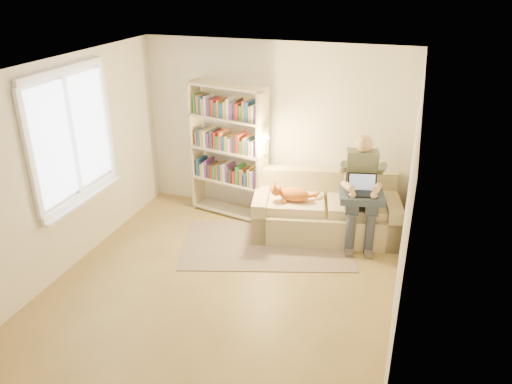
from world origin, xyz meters
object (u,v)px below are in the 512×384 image
(cat, at_px, (291,194))
(bookshelf, at_px, (228,145))
(sofa, at_px, (325,213))
(person, at_px, (361,185))
(laptop, at_px, (364,188))

(cat, bearing_deg, bookshelf, 148.23)
(sofa, distance_m, cat, 0.61)
(person, bearing_deg, bookshelf, 161.89)
(sofa, distance_m, laptop, 0.78)
(sofa, xyz_separation_m, bookshelf, (-1.52, 0.16, 0.81))
(sofa, relative_size, laptop, 5.13)
(sofa, height_order, person, person)
(person, height_order, cat, person)
(cat, xyz_separation_m, bookshelf, (-1.07, 0.38, 0.47))
(bookshelf, bearing_deg, cat, -7.77)
(laptop, distance_m, bookshelf, 2.09)
(person, relative_size, laptop, 3.56)
(person, relative_size, bookshelf, 0.74)
(sofa, relative_size, person, 1.44)
(sofa, height_order, laptop, laptop)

